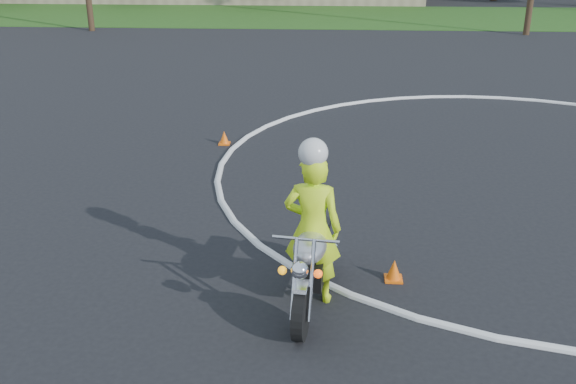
{
  "coord_description": "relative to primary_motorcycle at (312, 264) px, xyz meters",
  "views": [
    {
      "loc": [
        -3.89,
        -9.08,
        4.42
      ],
      "look_at": [
        -4.4,
        -1.01,
        1.1
      ],
      "focal_mm": 40.0,
      "sensor_mm": 36.0,
      "label": 1
    }
  ],
  "objects": [
    {
      "name": "primary_motorcycle",
      "position": [
        0.0,
        0.0,
        0.0
      ],
      "size": [
        0.8,
        2.23,
        1.17
      ],
      "rotation": [
        0.0,
        0.0,
        -0.13
      ],
      "color": "black",
      "rests_on": "ground"
    },
    {
      "name": "rider_primary_grp",
      "position": [
        0.0,
        0.14,
        0.48
      ],
      "size": [
        0.77,
        0.56,
        2.17
      ],
      "rotation": [
        0.0,
        0.0,
        -0.13
      ],
      "color": "#D1FF1A",
      "rests_on": "ground"
    },
    {
      "name": "grass_strip",
      "position": [
        4.04,
        29.06,
        -0.56
      ],
      "size": [
        120.0,
        10.0,
        0.02
      ],
      "primitive_type": "cube",
      "color": "#1E4714",
      "rests_on": "ground"
    }
  ]
}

